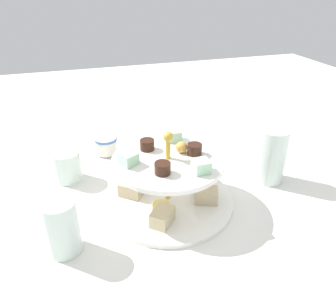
{
  "coord_description": "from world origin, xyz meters",
  "views": [
    {
      "loc": [
        0.53,
        -0.17,
        0.43
      ],
      "look_at": [
        0.0,
        0.0,
        0.14
      ],
      "focal_mm": 34.33,
      "sensor_mm": 36.0,
      "label": 1
    }
  ],
  "objects_px": {
    "water_glass_mid_back": "(62,227)",
    "teacup_with_saucer": "(106,147)",
    "butter_knife_right": "(180,139)",
    "tiered_serving_stand": "(168,183)",
    "water_glass_tall_right": "(271,155)",
    "water_glass_short_left": "(67,166)"
  },
  "relations": [
    {
      "from": "water_glass_mid_back",
      "to": "teacup_with_saucer",
      "type": "bearing_deg",
      "value": 160.17
    },
    {
      "from": "teacup_with_saucer",
      "to": "butter_knife_right",
      "type": "relative_size",
      "value": 0.53
    },
    {
      "from": "tiered_serving_stand",
      "to": "teacup_with_saucer",
      "type": "distance_m",
      "value": 0.27
    },
    {
      "from": "butter_knife_right",
      "to": "water_glass_mid_back",
      "type": "height_order",
      "value": "water_glass_mid_back"
    },
    {
      "from": "teacup_with_saucer",
      "to": "water_glass_mid_back",
      "type": "relative_size",
      "value": 0.86
    },
    {
      "from": "tiered_serving_stand",
      "to": "water_glass_tall_right",
      "type": "bearing_deg",
      "value": 92.68
    },
    {
      "from": "water_glass_mid_back",
      "to": "butter_knife_right",
      "type": "bearing_deg",
      "value": 136.17
    },
    {
      "from": "water_glass_short_left",
      "to": "tiered_serving_stand",
      "type": "bearing_deg",
      "value": 52.47
    },
    {
      "from": "tiered_serving_stand",
      "to": "water_glass_tall_right",
      "type": "distance_m",
      "value": 0.25
    },
    {
      "from": "teacup_with_saucer",
      "to": "water_glass_mid_back",
      "type": "bearing_deg",
      "value": -19.83
    },
    {
      "from": "tiered_serving_stand",
      "to": "butter_knife_right",
      "type": "xyz_separation_m",
      "value": [
        -0.28,
        0.12,
        -0.05
      ]
    },
    {
      "from": "butter_knife_right",
      "to": "water_glass_mid_back",
      "type": "xyz_separation_m",
      "value": [
        0.35,
        -0.34,
        0.05
      ]
    },
    {
      "from": "tiered_serving_stand",
      "to": "water_glass_tall_right",
      "type": "xyz_separation_m",
      "value": [
        -0.01,
        0.25,
        0.02
      ]
    },
    {
      "from": "water_glass_short_left",
      "to": "teacup_with_saucer",
      "type": "height_order",
      "value": "water_glass_short_left"
    },
    {
      "from": "teacup_with_saucer",
      "to": "water_glass_mid_back",
      "type": "distance_m",
      "value": 0.34
    },
    {
      "from": "water_glass_tall_right",
      "to": "water_glass_short_left",
      "type": "relative_size",
      "value": 1.8
    },
    {
      "from": "water_glass_tall_right",
      "to": "water_glass_mid_back",
      "type": "distance_m",
      "value": 0.47
    },
    {
      "from": "tiered_serving_stand",
      "to": "teacup_with_saucer",
      "type": "relative_size",
      "value": 3.08
    },
    {
      "from": "water_glass_mid_back",
      "to": "water_glass_tall_right",
      "type": "bearing_deg",
      "value": 100.76
    },
    {
      "from": "water_glass_short_left",
      "to": "butter_knife_right",
      "type": "xyz_separation_m",
      "value": [
        -0.12,
        0.32,
        -0.03
      ]
    },
    {
      "from": "water_glass_mid_back",
      "to": "water_glass_short_left",
      "type": "bearing_deg",
      "value": 176.66
    },
    {
      "from": "water_glass_tall_right",
      "to": "tiered_serving_stand",
      "type": "bearing_deg",
      "value": -87.32
    }
  ]
}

